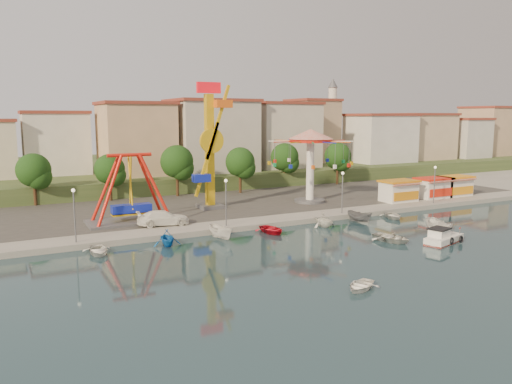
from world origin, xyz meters
TOP-DOWN VIEW (x-y plane):
  - ground at (0.00, 0.00)m, footprint 200.00×200.00m
  - quay_deck at (0.00, 62.00)m, footprint 200.00×100.00m
  - asphalt_pad at (0.00, 30.00)m, footprint 90.00×28.00m
  - hill_terrace at (0.00, 67.00)m, footprint 200.00×60.00m
  - pirate_ship_ride at (-16.92, 19.77)m, footprint 10.00×5.00m
  - kamikaze_tower at (-5.28, 23.68)m, footprint 4.29×3.10m
  - wave_swinger at (8.98, 21.82)m, footprint 11.60×11.60m
  - booth_left at (20.74, 16.49)m, footprint 5.40×3.78m
  - booth_mid at (27.61, 16.49)m, footprint 5.40×3.78m
  - booth_right at (32.12, 16.49)m, footprint 5.40×3.78m
  - lamp_post_0 at (-24.00, 13.00)m, footprint 0.14×0.14m
  - lamp_post_1 at (-8.00, 13.00)m, footprint 0.14×0.14m
  - lamp_post_2 at (8.00, 13.00)m, footprint 0.14×0.14m
  - lamp_post_3 at (24.00, 13.00)m, footprint 0.14×0.14m
  - tree_0 at (-26.00, 36.98)m, footprint 4.60×4.60m
  - tree_1 at (-16.00, 36.24)m, footprint 4.35×4.35m
  - tree_2 at (-6.00, 35.81)m, footprint 5.02×5.02m
  - tree_3 at (4.00, 34.36)m, footprint 4.68×4.68m
  - tree_4 at (14.00, 37.35)m, footprint 4.86×4.86m
  - tree_5 at (24.00, 35.54)m, footprint 4.83×4.83m
  - building_1 at (-21.33, 51.38)m, footprint 12.33×9.01m
  - building_2 at (-8.19, 51.96)m, footprint 11.95×9.28m
  - building_3 at (5.60, 48.80)m, footprint 12.59×10.50m
  - building_4 at (19.07, 52.20)m, footprint 10.75×9.23m
  - building_5 at (32.37, 50.33)m, footprint 12.77×10.96m
  - building_6 at (44.15, 48.77)m, footprint 8.23×8.98m
  - building_7 at (56.03, 53.70)m, footprint 11.59×10.93m
  - building_8 at (69.93, 47.19)m, footprint 12.84×9.28m
  - building_9 at (83.46, 49.95)m, footprint 12.95×9.17m
  - minaret at (36.00, 54.00)m, footprint 2.80×2.80m
  - cabin_motorboat at (9.30, -2.05)m, footprint 5.26×3.18m
  - rowboat_a at (5.09, 0.79)m, footprint 3.83×4.69m
  - rowboat_b at (-7.00, -9.10)m, footprint 3.79×3.39m
  - skiff at (11.37, 0.36)m, footprint 3.38×5.01m
  - van at (-14.15, 16.55)m, footprint 6.03×3.06m
  - moored_boat_0 at (-22.50, 9.80)m, footprint 2.73×3.72m
  - moored_boat_1 at (-15.85, 9.80)m, footprint 3.03×3.41m
  - moored_boat_2 at (-10.01, 9.80)m, footprint 2.13×4.08m
  - moored_boat_3 at (-3.95, 9.80)m, footprint 2.98×4.02m
  - moored_boat_4 at (2.95, 9.80)m, footprint 3.04×3.43m
  - moored_boat_5 at (8.26, 9.80)m, footprint 2.06×3.81m
  - moored_boat_6 at (13.55, 9.80)m, footprint 3.59×4.26m

SIDE VIEW (x-z plane):
  - ground at x=0.00m, z-range 0.00..0.00m
  - quay_deck at x=0.00m, z-range 0.00..0.60m
  - rowboat_b at x=-7.00m, z-range 0.00..0.65m
  - moored_boat_0 at x=-22.50m, z-range 0.00..0.75m
  - moored_boat_6 at x=13.55m, z-range 0.00..0.76m
  - moored_boat_3 at x=-3.95m, z-range 0.00..0.80m
  - rowboat_a at x=5.09m, z-range 0.00..0.85m
  - cabin_motorboat at x=9.30m, z-range -0.40..1.33m
  - asphalt_pad at x=0.00m, z-range 0.60..0.61m
  - moored_boat_5 at x=8.26m, z-range 0.00..1.39m
  - moored_boat_2 at x=-10.01m, z-range 0.00..1.50m
  - moored_boat_1 at x=-15.85m, z-range 0.00..1.65m
  - moored_boat_4 at x=2.95m, z-range 0.00..1.69m
  - skiff at x=11.37m, z-range 0.00..1.81m
  - van at x=-14.15m, z-range 0.60..2.28m
  - hill_terrace at x=0.00m, z-range 0.00..3.00m
  - booth_left at x=20.74m, z-range 0.62..3.70m
  - booth_mid at x=27.61m, z-range 0.62..3.70m
  - booth_right at x=32.12m, z-range 0.62..3.70m
  - lamp_post_0 at x=-24.00m, z-range 0.60..5.60m
  - lamp_post_1 at x=-8.00m, z-range 0.60..5.60m
  - lamp_post_2 at x=8.00m, z-range 0.60..5.60m
  - lamp_post_3 at x=24.00m, z-range 0.60..5.60m
  - pirate_ship_ride at x=-16.92m, z-range 0.39..8.39m
  - tree_1 at x=-16.00m, z-range 1.80..8.60m
  - tree_0 at x=-26.00m, z-range 1.87..9.07m
  - tree_3 at x=4.00m, z-range 1.90..9.21m
  - tree_5 at x=24.00m, z-range 1.94..9.48m
  - tree_4 at x=14.00m, z-range 1.95..9.55m
  - tree_2 at x=-6.00m, z-range 1.99..9.84m
  - building_1 at x=-21.33m, z-range 3.00..11.63m
  - building_7 at x=56.03m, z-range 3.00..11.76m
  - building_3 at x=5.60m, z-range 3.00..12.20m
  - building_9 at x=83.46m, z-range 3.00..12.21m
  - building_4 at x=19.07m, z-range 3.00..12.24m
  - wave_swinger at x=8.98m, z-range 3.00..13.40m
  - kamikaze_tower at x=-5.28m, z-range 0.33..16.83m
  - building_5 at x=32.37m, z-range 3.00..14.21m
  - building_2 at x=-8.19m, z-range 3.00..14.23m
  - building_6 at x=44.15m, z-range 3.00..15.36m
  - building_8 at x=69.93m, z-range 3.00..15.58m
  - minaret at x=36.00m, z-range 3.55..21.55m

